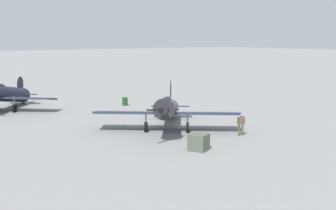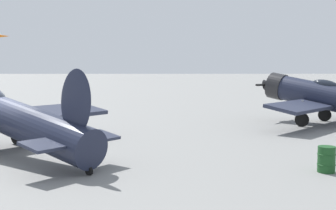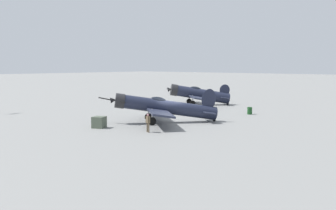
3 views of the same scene
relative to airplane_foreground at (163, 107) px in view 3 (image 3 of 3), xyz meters
name	(u,v)px [view 3 (image 3 of 3)]	position (x,y,z in m)	size (l,w,h in m)	color
ground_plane	(168,123)	(-0.40, 0.33, -1.61)	(400.00, 400.00, 0.00)	gray
airplane_foreground	(163,107)	(0.00, 0.00, 0.00)	(9.91, 9.97, 3.51)	#1E2338
airplane_mid_apron	(198,94)	(-16.47, -8.05, -0.01)	(9.10, 9.28, 3.10)	#1E2338
ground_crew_mechanic	(148,121)	(5.14, 2.87, -0.63)	(0.35, 0.61, 1.63)	brown
equipment_crate	(99,122)	(6.40, -2.26, -1.08)	(1.46, 1.45, 1.06)	#4C5647
fuel_drum	(250,111)	(-11.88, 3.14, -1.18)	(0.60, 0.60, 0.86)	#19471E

